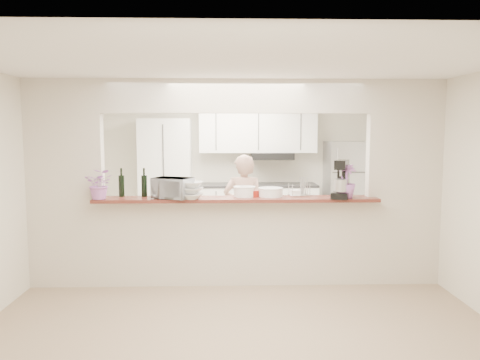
{
  "coord_description": "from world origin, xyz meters",
  "views": [
    {
      "loc": [
        -0.12,
        -5.63,
        1.89
      ],
      "look_at": [
        0.05,
        0.3,
        1.27
      ],
      "focal_mm": 35.0,
      "sensor_mm": 36.0,
      "label": 1
    }
  ],
  "objects_px": {
    "toaster_oven": "(173,188)",
    "person": "(244,211)",
    "stand_mixer": "(342,181)",
    "refrigerator": "(347,189)"
  },
  "relations": [
    {
      "from": "toaster_oven",
      "to": "person",
      "type": "xyz_separation_m",
      "value": [
        0.88,
        0.9,
        -0.43
      ]
    },
    {
      "from": "refrigerator",
      "to": "toaster_oven",
      "type": "relative_size",
      "value": 3.82
    },
    {
      "from": "refrigerator",
      "to": "stand_mixer",
      "type": "xyz_separation_m",
      "value": [
        -0.79,
        -2.79,
        0.44
      ]
    },
    {
      "from": "stand_mixer",
      "to": "person",
      "type": "xyz_separation_m",
      "value": [
        -1.14,
        0.94,
        -0.52
      ]
    },
    {
      "from": "refrigerator",
      "to": "person",
      "type": "xyz_separation_m",
      "value": [
        -1.93,
        -1.85,
        -0.07
      ]
    },
    {
      "from": "stand_mixer",
      "to": "person",
      "type": "bearing_deg",
      "value": 140.53
    },
    {
      "from": "toaster_oven",
      "to": "person",
      "type": "bearing_deg",
      "value": 69.05
    },
    {
      "from": "refrigerator",
      "to": "person",
      "type": "height_order",
      "value": "refrigerator"
    },
    {
      "from": "toaster_oven",
      "to": "person",
      "type": "relative_size",
      "value": 0.29
    },
    {
      "from": "refrigerator",
      "to": "person",
      "type": "relative_size",
      "value": 1.09
    }
  ]
}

